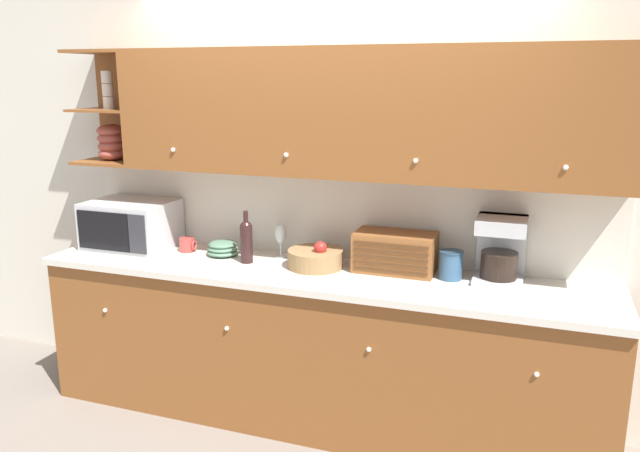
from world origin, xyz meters
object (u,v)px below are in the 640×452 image
(microwave, at_px, (131,224))
(bowl_stack_on_counter, at_px, (223,248))
(coffee_maker, at_px, (500,249))
(wine_glass, at_px, (281,235))
(bread_box, at_px, (395,252))
(wine_bottle, at_px, (246,239))
(fruit_basket, at_px, (315,258))
(mug, at_px, (187,245))
(storage_canister, at_px, (451,265))

(microwave, xyz_separation_m, bowl_stack_on_counter, (0.64, 0.03, -0.11))
(bowl_stack_on_counter, distance_m, coffee_maker, 1.65)
(microwave, bearing_deg, wine_glass, 6.15)
(wine_glass, bearing_deg, bread_box, -2.99)
(wine_bottle, height_order, wine_glass, wine_bottle)
(bread_box, bearing_deg, fruit_basket, -169.49)
(bread_box, bearing_deg, coffee_maker, 2.99)
(bowl_stack_on_counter, relative_size, fruit_basket, 0.62)
(bowl_stack_on_counter, xyz_separation_m, bread_box, (1.07, 0.04, 0.07))
(wine_glass, relative_size, bread_box, 0.47)
(wine_bottle, bearing_deg, microwave, 176.14)
(bread_box, bearing_deg, wine_bottle, -171.68)
(fruit_basket, bearing_deg, mug, 177.10)
(bread_box, relative_size, storage_canister, 2.86)
(coffee_maker, bearing_deg, mug, -177.93)
(fruit_basket, bearing_deg, wine_glass, 155.84)
(wine_glass, bearing_deg, fruit_basket, -24.16)
(wine_bottle, height_order, bread_box, wine_bottle)
(fruit_basket, relative_size, bread_box, 0.71)
(microwave, height_order, bread_box, microwave)
(mug, distance_m, bowl_stack_on_counter, 0.25)
(mug, distance_m, wine_bottle, 0.48)
(storage_canister, bearing_deg, coffee_maker, 13.82)
(wine_glass, height_order, coffee_maker, coffee_maker)
(bread_box, relative_size, coffee_maker, 1.28)
(coffee_maker, bearing_deg, wine_bottle, -173.78)
(wine_bottle, bearing_deg, fruit_basket, 5.95)
(wine_glass, bearing_deg, storage_canister, -3.84)
(storage_canister, bearing_deg, wine_glass, 176.16)
(microwave, bearing_deg, storage_canister, 1.07)
(microwave, xyz_separation_m, wine_bottle, (0.85, -0.06, -0.01))
(mug, relative_size, storage_canister, 0.67)
(wine_bottle, height_order, storage_canister, wine_bottle)
(coffee_maker, bearing_deg, bread_box, -177.01)
(microwave, distance_m, wine_glass, 1.00)
(bread_box, height_order, coffee_maker, coffee_maker)
(microwave, height_order, coffee_maker, coffee_maker)
(bowl_stack_on_counter, distance_m, storage_canister, 1.39)
(wine_glass, bearing_deg, bowl_stack_on_counter, -167.34)
(bread_box, distance_m, storage_canister, 0.32)
(bread_box, bearing_deg, bowl_stack_on_counter, -177.75)
(fruit_basket, distance_m, bread_box, 0.46)
(mug, distance_m, bread_box, 1.33)
(storage_canister, bearing_deg, fruit_basket, -176.17)
(microwave, xyz_separation_m, fruit_basket, (1.27, -0.01, -0.10))
(bowl_stack_on_counter, relative_size, wine_bottle, 0.63)
(microwave, bearing_deg, fruit_basket, -0.61)
(mug, relative_size, coffee_maker, 0.30)
(mug, height_order, storage_canister, storage_canister)
(microwave, height_order, bowl_stack_on_counter, microwave)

